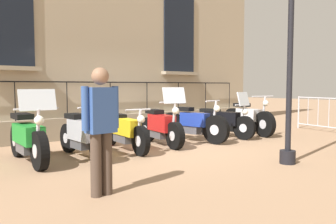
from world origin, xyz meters
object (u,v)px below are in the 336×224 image
(motorcycle_red, at_px, (161,127))
(crowd_barrier, at_px, (323,113))
(pedestrian_walking, at_px, (101,124))
(lamppost, at_px, (291,27))
(motorcycle_blue, at_px, (194,125))
(motorcycle_white, at_px, (248,119))
(motorcycle_black, at_px, (221,121))
(motorcycle_silver, at_px, (83,134))
(motorcycle_yellow, at_px, (124,131))
(motorcycle_green, at_px, (28,139))

(motorcycle_red, xyz_separation_m, crowd_barrier, (1.28, 5.39, 0.13))
(pedestrian_walking, bearing_deg, lamppost, 81.15)
(lamppost, xyz_separation_m, pedestrian_walking, (-0.54, -3.50, -1.51))
(motorcycle_blue, distance_m, motorcycle_white, 2.12)
(motorcycle_black, height_order, motorcycle_white, motorcycle_black)
(motorcycle_white, bearing_deg, motorcycle_blue, -92.63)
(crowd_barrier, distance_m, pedestrian_walking, 8.52)
(motorcycle_silver, distance_m, motorcycle_white, 5.19)
(motorcycle_yellow, relative_size, motorcycle_white, 1.02)
(motorcycle_red, relative_size, motorcycle_black, 0.92)
(motorcycle_black, relative_size, pedestrian_walking, 1.29)
(motorcycle_green, distance_m, crowd_barrier, 8.56)
(motorcycle_yellow, height_order, motorcycle_blue, motorcycle_blue)
(motorcycle_white, bearing_deg, motorcycle_black, -96.52)
(motorcycle_black, height_order, crowd_barrier, motorcycle_black)
(motorcycle_blue, distance_m, crowd_barrier, 4.54)
(motorcycle_red, distance_m, lamppost, 3.65)
(motorcycle_silver, bearing_deg, motorcycle_yellow, 97.25)
(motorcycle_red, bearing_deg, motorcycle_white, 87.13)
(motorcycle_silver, bearing_deg, pedestrian_walking, -22.48)
(motorcycle_green, distance_m, motorcycle_silver, 1.02)
(motorcycle_yellow, relative_size, pedestrian_walking, 1.30)
(motorcycle_yellow, bearing_deg, motorcycle_silver, -82.75)
(motorcycle_green, height_order, motorcycle_yellow, motorcycle_green)
(motorcycle_red, distance_m, pedestrian_walking, 3.95)
(motorcycle_silver, xyz_separation_m, motorcycle_black, (-0.07, 4.15, -0.02))
(motorcycle_green, height_order, lamppost, lamppost)
(lamppost, bearing_deg, motorcycle_red, -171.36)
(motorcycle_white, bearing_deg, motorcycle_green, -92.17)
(motorcycle_green, height_order, motorcycle_blue, motorcycle_green)
(lamppost, height_order, crowd_barrier, lamppost)
(motorcycle_red, distance_m, crowd_barrier, 5.54)
(motorcycle_green, bearing_deg, motorcycle_yellow, 88.57)
(motorcycle_green, xyz_separation_m, motorcycle_red, (0.08, 3.06, -0.01))
(motorcycle_yellow, height_order, crowd_barrier, crowd_barrier)
(lamppost, relative_size, pedestrian_walking, 2.61)
(motorcycle_green, xyz_separation_m, lamppost, (3.10, 3.52, 1.98))
(motorcycle_silver, bearing_deg, lamppost, 40.85)
(motorcycle_green, distance_m, motorcycle_blue, 4.08)
(motorcycle_silver, height_order, motorcycle_yellow, motorcycle_silver)
(motorcycle_black, distance_m, pedestrian_walking, 5.70)
(motorcycle_blue, bearing_deg, pedestrian_walking, -59.22)
(motorcycle_white, xyz_separation_m, pedestrian_walking, (2.32, -6.17, 0.47))
(motorcycle_black, relative_size, lamppost, 0.49)
(motorcycle_green, xyz_separation_m, motorcycle_silver, (0.18, 1.00, 0.01))
(motorcycle_silver, height_order, crowd_barrier, motorcycle_silver)
(lamppost, relative_size, crowd_barrier, 2.19)
(motorcycle_green, relative_size, motorcycle_white, 1.00)
(motorcycle_silver, distance_m, motorcycle_yellow, 1.05)
(lamppost, xyz_separation_m, crowd_barrier, (-1.74, 4.93, -1.86))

